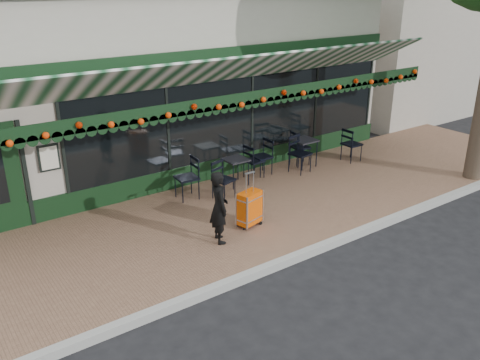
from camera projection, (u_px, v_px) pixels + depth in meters
ground at (316, 250)px, 9.75m from camera, size 80.00×80.00×0.00m
sidewalk at (254, 210)px, 11.23m from camera, size 18.00×4.00×0.15m
curb at (319, 248)px, 9.66m from camera, size 18.00×0.16×0.15m
restaurant_building at (135, 73)px, 14.83m from camera, size 12.00×9.60×4.50m
neighbor_building_right at (412, 39)px, 21.90m from camera, size 12.00×8.00×4.80m
woman at (219, 207)px, 9.51m from camera, size 0.47×0.59×1.42m
suitcase at (250, 208)px, 10.23m from camera, size 0.56×0.40×1.16m
cafe_table_a at (304, 142)px, 13.41m from camera, size 0.60×0.60×0.74m
cafe_table_b at (236, 161)px, 12.20m from camera, size 0.54×0.54×0.66m
chair_a_left at (262, 157)px, 12.92m from camera, size 0.46×0.46×0.92m
chair_a_right at (300, 147)px, 13.66m from camera, size 0.55×0.55×0.92m
chair_a_front at (300, 154)px, 13.06m from camera, size 0.57×0.57×0.97m
chair_a_extra at (352, 144)px, 13.88m from camera, size 0.47×0.47×0.93m
chair_b_left at (187, 178)px, 11.48m from camera, size 0.53×0.53×0.98m
chair_b_right at (254, 161)px, 12.69m from camera, size 0.48×0.48×0.88m
chair_b_front at (224, 180)px, 11.50m from camera, size 0.54×0.54×0.88m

